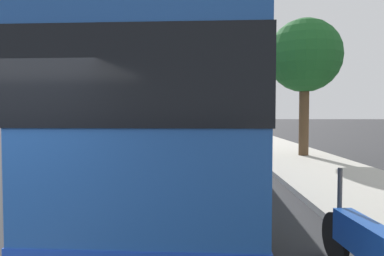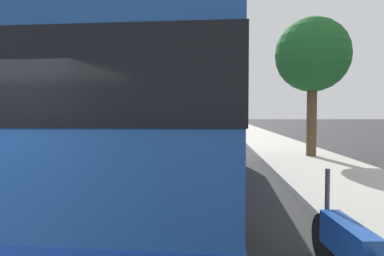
{
  "view_description": "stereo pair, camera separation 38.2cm",
  "coord_description": "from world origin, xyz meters",
  "views": [
    {
      "loc": [
        -2.37,
        -2.21,
        1.99
      ],
      "look_at": [
        6.52,
        -2.01,
        1.6
      ],
      "focal_mm": 32.43,
      "sensor_mm": 36.0,
      "label": 1
    },
    {
      "loc": [
        -2.35,
        -2.59,
        1.99
      ],
      "look_at": [
        6.52,
        -2.01,
        1.6
      ],
      "focal_mm": 32.43,
      "sensor_mm": 36.0,
      "label": 2
    }
  ],
  "objects": [
    {
      "name": "coach_bus",
      "position": [
        6.87,
        -1.81,
        1.85
      ],
      "size": [
        12.2,
        3.02,
        3.19
      ],
      "rotation": [
        0.0,
        0.0,
        -0.04
      ],
      "color": "#1E4C9E",
      "rests_on": "ground"
    },
    {
      "name": "car_behind_bus",
      "position": [
        24.06,
        -2.21,
        0.67
      ],
      "size": [
        4.73,
        1.96,
        1.41
      ],
      "rotation": [
        0.0,
        0.0,
        -0.02
      ],
      "color": "gray",
      "rests_on": "ground"
    },
    {
      "name": "sidewalk_curb",
      "position": [
        10.0,
        -6.32,
        0.07
      ],
      "size": [
        110.0,
        3.6,
        0.14
      ],
      "primitive_type": "cube",
      "color": "#B2ADA3",
      "rests_on": "ground"
    },
    {
      "name": "car_oncoming",
      "position": [
        33.49,
        -2.22,
        0.73
      ],
      "size": [
        4.42,
        1.77,
        1.52
      ],
      "rotation": [
        0.0,
        0.0,
        0.0
      ],
      "color": "gold",
      "rests_on": "ground"
    },
    {
      "name": "roadside_tree_mid_block",
      "position": [
        12.86,
        -6.75,
        4.43
      ],
      "size": [
        3.16,
        3.16,
        6.06
      ],
      "color": "brown",
      "rests_on": "ground"
    },
    {
      "name": "lane_divider_line",
      "position": [
        10.0,
        0.0,
        0.0
      ],
      "size": [
        110.0,
        0.16,
        0.01
      ],
      "primitive_type": "cube",
      "color": "silver",
      "rests_on": "ground"
    },
    {
      "name": "motorcycle_angled",
      "position": [
        1.52,
        -4.07,
        0.48
      ],
      "size": [
        2.1,
        0.31,
        1.28
      ],
      "rotation": [
        0.0,
        0.0,
        0.07
      ],
      "color": "black",
      "rests_on": "ground"
    }
  ]
}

